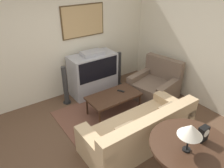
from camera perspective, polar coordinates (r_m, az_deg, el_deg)
The scene contains 14 objects.
ground_plane at distance 4.30m, azimuth -1.75°, elevation -15.01°, with size 12.00×12.00×0.00m, color brown.
wall_back at distance 5.29m, azimuth -14.90°, elevation 10.00°, with size 12.00×0.10×2.70m.
wall_right at distance 5.29m, azimuth 22.78°, elevation 8.65°, with size 0.06×12.00×2.70m.
area_rug at distance 4.96m, azimuth -0.69°, elevation -7.95°, with size 2.15×1.66×0.01m.
tv at distance 5.54m, azimuth -4.96°, elevation 2.64°, with size 1.16×0.58×1.15m.
couch at distance 4.14m, azimuth 7.27°, elevation -12.10°, with size 2.14×0.93×0.79m.
armchair at distance 5.58m, azimuth 11.19°, elevation -0.49°, with size 1.15×1.18×0.95m.
coffee_table at distance 4.82m, azimuth 0.46°, elevation -3.39°, with size 1.17×0.63×0.45m.
console_table at distance 3.36m, azimuth 19.85°, elevation -15.39°, with size 1.15×1.15×0.80m.
table_lamp at distance 2.98m, azimuth 19.84°, elevation -11.37°, with size 0.32×0.32×0.43m.
mantel_clock at distance 3.35m, azimuth 22.70°, elevation -11.90°, with size 0.15×0.10×0.23m.
remote at distance 4.94m, azimuth 2.34°, elevation -1.82°, with size 0.11×0.16×0.02m.
speaker_tower_left at distance 5.25m, azimuth -12.08°, elevation -0.62°, with size 0.19×0.19×0.96m.
speaker_tower_right at distance 5.94m, azimuth 1.81°, elevation 3.64°, with size 0.19×0.19×0.96m.
Camera 1 is at (-1.68, -2.61, 2.98)m, focal length 35.00 mm.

